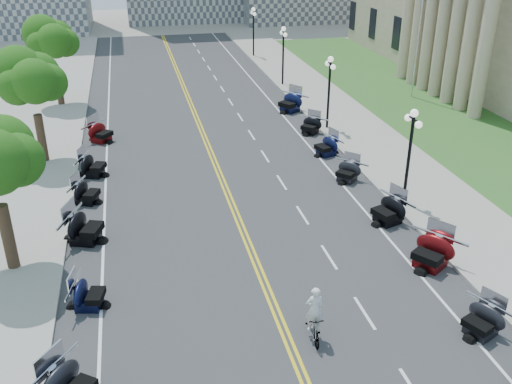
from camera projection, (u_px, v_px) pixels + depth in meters
ground at (257, 266)px, 24.13m from camera, size 160.00×160.00×0.00m
road at (219, 173)px, 32.93m from camera, size 16.00×90.00×0.01m
centerline_yellow_a at (217, 174)px, 32.91m from camera, size 0.12×90.00×0.00m
centerline_yellow_b at (221, 173)px, 32.96m from camera, size 0.12×90.00×0.00m
edge_line_north at (325, 164)px, 34.19m from camera, size 0.12×90.00×0.00m
edge_line_south at (106, 183)px, 31.67m from camera, size 0.12×90.00×0.00m
lane_dash_5 at (365, 313)px, 21.23m from camera, size 0.12×2.00×0.00m
lane_dash_6 at (329, 257)px, 24.75m from camera, size 0.12×2.00×0.00m
lane_dash_7 at (302, 215)px, 28.28m from camera, size 0.12×2.00×0.00m
lane_dash_8 at (282, 182)px, 31.80m from camera, size 0.12×2.00×0.00m
lane_dash_9 at (265, 156)px, 35.32m from camera, size 0.12×2.00×0.00m
lane_dash_10 at (251, 135)px, 38.84m from camera, size 0.12×2.00×0.00m
lane_dash_11 at (240, 117)px, 42.37m from camera, size 0.12×2.00×0.00m
lane_dash_12 at (231, 102)px, 45.89m from camera, size 0.12×2.00×0.00m
lane_dash_13 at (222, 89)px, 49.41m from camera, size 0.12×2.00×0.00m
lane_dash_14 at (215, 78)px, 52.93m from camera, size 0.12×2.00×0.00m
lane_dash_15 at (209, 68)px, 56.46m from camera, size 0.12×2.00×0.00m
lane_dash_16 at (203, 59)px, 59.98m from camera, size 0.12×2.00×0.00m
lane_dash_17 at (199, 51)px, 63.50m from camera, size 0.12×2.00×0.00m
lane_dash_18 at (194, 45)px, 67.03m from camera, size 0.12×2.00×0.00m
lane_dash_19 at (190, 38)px, 70.55m from camera, size 0.12×2.00×0.00m
sidewalk_north at (388, 157)px, 34.97m from camera, size 5.00×90.00×0.15m
sidewalk_south at (28, 189)px, 30.84m from camera, size 5.00×90.00×0.15m
lawn at (429, 112)px, 43.40m from camera, size 9.00×60.00×0.10m
street_lamp_2 at (409, 158)px, 28.22m from camera, size 0.50×1.20×4.90m
street_lamp_3 at (329, 93)px, 38.79m from camera, size 0.50×1.20×4.90m
street_lamp_4 at (283, 56)px, 49.36m from camera, size 0.50×1.20×4.90m
street_lamp_5 at (253, 32)px, 59.93m from camera, size 0.50×1.20×4.90m
flagpole at (419, 36)px, 44.89m from camera, size 1.10×0.20×10.00m
tree_3 at (32, 85)px, 32.45m from camera, size 4.80×4.80×9.20m
tree_4 at (53, 45)px, 43.01m from camera, size 4.80×4.80×9.20m
motorcycle_n_4 at (482, 319)px, 19.91m from camera, size 2.37×2.37×1.25m
motorcycle_n_5 at (432, 251)px, 23.78m from camera, size 3.06×3.06×1.54m
motorcycle_n_6 at (388, 209)px, 27.32m from camera, size 2.62×2.62×1.43m
motorcycle_n_7 at (347, 171)px, 31.76m from camera, size 2.50×2.50×1.24m
motorcycle_n_8 at (326, 145)px, 35.27m from camera, size 2.33×2.33×1.30m
motorcycle_n_9 at (311, 125)px, 38.86m from camera, size 2.52×2.52×1.25m
motorcycle_n_10 at (290, 102)px, 43.26m from camera, size 3.11×3.11×1.57m
motorcycle_s_5 at (88, 293)px, 21.33m from camera, size 2.12×2.12×1.24m
motorcycle_s_6 at (84, 226)px, 25.65m from camera, size 2.87×2.87×1.57m
motorcycle_s_7 at (86, 192)px, 29.27m from camera, size 2.37×2.37×1.27m
motorcycle_s_8 at (92, 165)px, 32.34m from camera, size 2.56×2.56×1.41m
motorcycle_s_9 at (100, 132)px, 37.38m from camera, size 2.81×2.81×1.39m
bicycle at (313, 325)px, 19.76m from camera, size 0.69×1.82×1.07m
cyclist_rider at (315, 292)px, 19.15m from camera, size 0.64×0.42×1.75m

